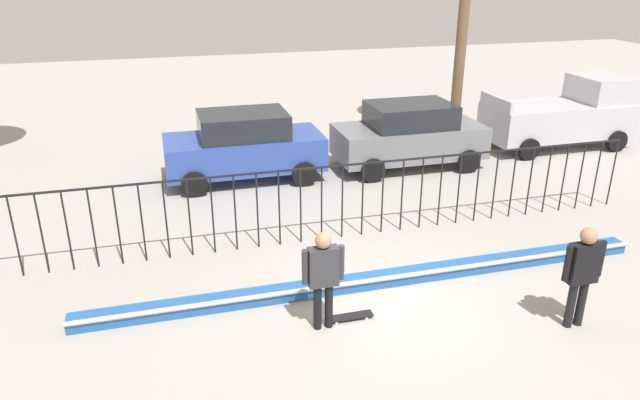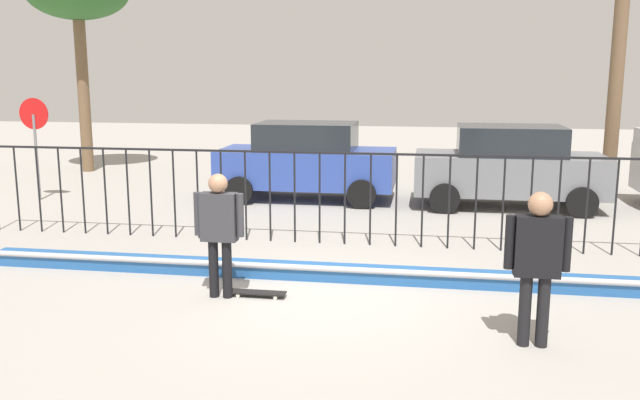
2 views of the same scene
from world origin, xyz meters
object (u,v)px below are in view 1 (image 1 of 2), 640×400
at_px(skateboard, 350,316).
at_px(parked_car_blue, 244,146).
at_px(camera_operator, 583,268).
at_px(pickup_truck, 564,115).
at_px(skateboarder, 323,272).
at_px(parked_car_gray, 409,135).

xyz_separation_m(skateboard, parked_car_blue, (-0.66, 7.41, 0.91)).
bearing_deg(camera_operator, pickup_truck, -74.41).
distance_m(skateboarder, camera_operator, 4.23).
xyz_separation_m(skateboarder, parked_car_blue, (-0.15, 7.50, -0.08)).
bearing_deg(pickup_truck, camera_operator, -122.89).
height_order(skateboard, parked_car_gray, parked_car_gray).
xyz_separation_m(parked_car_gray, pickup_truck, (5.63, 0.55, 0.06)).
bearing_deg(skateboarder, pickup_truck, 5.86).
height_order(skateboarder, camera_operator, camera_operator).
distance_m(parked_car_blue, pickup_truck, 10.45).
relative_size(skateboard, camera_operator, 0.44).
distance_m(camera_operator, parked_car_gray, 8.37).
distance_m(skateboard, parked_car_gray, 8.35).
bearing_deg(parked_car_gray, camera_operator, -91.32).
bearing_deg(parked_car_gray, parked_car_blue, 179.91).
relative_size(skateboard, pickup_truck, 0.17).
height_order(camera_operator, parked_car_gray, parked_car_gray).
bearing_deg(skateboard, camera_operator, -39.59).
height_order(parked_car_blue, parked_car_gray, same).
xyz_separation_m(skateboarder, parked_car_gray, (4.66, 7.28, -0.08)).
relative_size(parked_car_blue, pickup_truck, 0.91).
bearing_deg(pickup_truck, parked_car_blue, -176.23).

